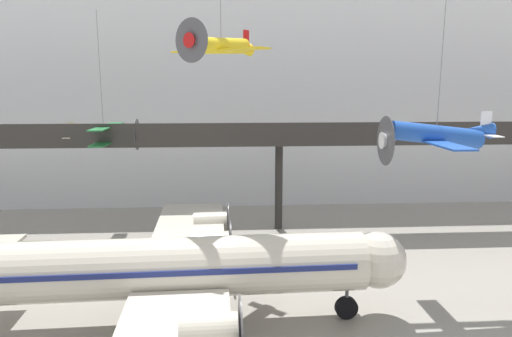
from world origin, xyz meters
TOP-DOWN VIEW (x-y plane):
  - hangar_back_wall at (0.00, 35.59)m, footprint 140.00×3.00m
  - mezzanine_walkway at (0.00, 25.24)m, footprint 110.00×3.20m
  - airliner_silver_main at (-8.04, 9.14)m, footprint 27.27×30.89m
  - suspended_plane_blue_trainer at (7.35, 11.08)m, footprint 6.54×7.99m
  - suspended_plane_yellow_lowwing at (-4.95, 14.60)m, footprint 6.14×5.87m
  - suspended_plane_green_biplane at (-15.04, 24.84)m, footprint 6.09×7.47m

SIDE VIEW (x-z plane):
  - airliner_silver_main at x=-8.04m, z-range -1.40..8.26m
  - mezzanine_walkway at x=0.00m, z-range 3.34..13.35m
  - suspended_plane_green_biplane at x=-15.04m, z-range 3.17..14.64m
  - suspended_plane_blue_trainer at x=7.35m, z-range 5.06..15.62m
  - hangar_back_wall at x=0.00m, z-range 0.00..22.66m
  - suspended_plane_yellow_lowwing at x=-4.95m, z-range 13.03..17.97m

